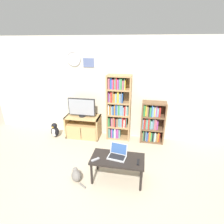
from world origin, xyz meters
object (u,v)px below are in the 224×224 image
(tv_stand, at_px, (83,126))
(remote_far_from_laptop, at_px, (95,159))
(bookshelf_tall, at_px, (118,109))
(coffee_table, at_px, (118,161))
(bookshelf_short, at_px, (152,123))
(penguin_figurine, at_px, (55,131))
(laptop, at_px, (118,154))
(cat, at_px, (76,175))
(remote_near_laptop, at_px, (138,162))
(television, at_px, (82,108))

(tv_stand, distance_m, remote_far_from_laptop, 1.77)
(bookshelf_tall, distance_m, coffee_table, 1.63)
(bookshelf_short, bearing_deg, remote_far_from_laptop, -121.37)
(bookshelf_short, relative_size, penguin_figurine, 2.67)
(laptop, xyz_separation_m, cat, (-0.75, -0.22, -0.43))
(bookshelf_short, distance_m, laptop, 1.64)
(bookshelf_tall, xyz_separation_m, laptop, (0.23, -1.51, -0.31))
(laptop, distance_m, cat, 0.89)
(remote_near_laptop, xyz_separation_m, remote_far_from_laptop, (-0.76, -0.07, 0.00))
(bookshelf_short, xyz_separation_m, remote_near_laptop, (-0.27, -1.61, -0.04))
(laptop, bearing_deg, cat, -154.25)
(bookshelf_tall, bearing_deg, cat, -106.79)
(television, xyz_separation_m, bookshelf_short, (1.82, 0.11, -0.33))
(television, distance_m, bookshelf_tall, 0.95)
(bookshelf_tall, relative_size, remote_far_from_laptop, 11.80)
(remote_far_from_laptop, distance_m, penguin_figurine, 2.13)
(television, distance_m, remote_far_from_laptop, 1.80)
(laptop, bearing_deg, penguin_figurine, 156.81)
(television, bearing_deg, bookshelf_tall, 6.85)
(remote_far_from_laptop, bearing_deg, penguin_figurine, 3.42)
(coffee_table, relative_size, remote_far_from_laptop, 6.69)
(remote_near_laptop, height_order, cat, remote_near_laptop)
(tv_stand, bearing_deg, coffee_table, -50.93)
(bookshelf_short, height_order, cat, bookshelf_short)
(remote_far_from_laptop, bearing_deg, cat, 51.86)
(cat, bearing_deg, bookshelf_tall, 36.80)
(tv_stand, relative_size, penguin_figurine, 2.25)
(remote_near_laptop, relative_size, remote_far_from_laptop, 1.11)
(bookshelf_tall, distance_m, laptop, 1.55)
(bookshelf_tall, xyz_separation_m, coffee_table, (0.24, -1.56, -0.42))
(coffee_table, relative_size, cat, 2.57)
(remote_far_from_laptop, height_order, penguin_figurine, remote_far_from_laptop)
(laptop, distance_m, remote_near_laptop, 0.40)
(tv_stand, height_order, cat, tv_stand)
(laptop, relative_size, penguin_figurine, 0.90)
(coffee_table, xyz_separation_m, laptop, (-0.01, 0.05, 0.12))
(television, height_order, bookshelf_tall, bookshelf_tall)
(tv_stand, relative_size, remote_far_from_laptop, 6.28)
(remote_near_laptop, bearing_deg, laptop, -14.62)
(television, height_order, penguin_figurine, television)
(coffee_table, bearing_deg, remote_near_laptop, -8.55)
(coffee_table, bearing_deg, cat, -167.54)
(tv_stand, distance_m, coffee_table, 1.87)
(remote_near_laptop, xyz_separation_m, penguin_figurine, (-2.32, 1.34, -0.30))
(remote_near_laptop, bearing_deg, bookshelf_tall, -67.73)
(remote_near_laptop, distance_m, penguin_figurine, 2.70)
(bookshelf_short, bearing_deg, laptop, -113.39)
(bookshelf_short, xyz_separation_m, coffee_table, (-0.64, -1.56, -0.10))
(bookshelf_tall, xyz_separation_m, penguin_figurine, (-1.71, -0.27, -0.66))
(bookshelf_short, height_order, remote_far_from_laptop, bookshelf_short)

